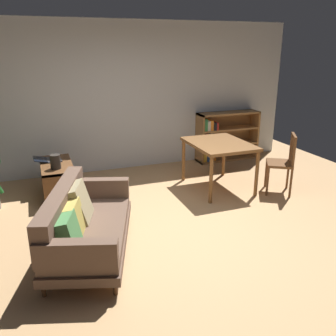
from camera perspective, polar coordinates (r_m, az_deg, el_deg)
The scene contains 9 objects.
ground_plane at distance 4.77m, azimuth 1.15°, elevation -9.47°, with size 8.16×8.16×0.00m, color tan.
back_wall_panel at distance 6.85m, azimuth -7.30°, elevation 10.96°, with size 6.80×0.10×2.70m, color silver.
fabric_couch at distance 4.22m, azimuth -13.36°, elevation -8.40°, with size 1.30×1.91×0.75m.
media_console at distance 5.97m, azimuth -16.95°, elevation -1.70°, with size 0.47×1.02×0.52m.
open_laptop at distance 6.08m, azimuth -18.21°, elevation 1.31°, with size 0.44×0.35×0.06m.
desk_speaker at distance 5.61m, azimuth -17.30°, elevation 0.96°, with size 0.15×0.15×0.21m.
dining_table at distance 5.91m, azimuth 8.02°, elevation 3.21°, with size 0.89×1.15×0.78m.
dining_chair_near at distance 6.00m, azimuth 17.87°, elevation 1.22°, with size 0.55×0.57×0.96m.
bookshelf at distance 7.55m, azimuth 8.52°, elevation 4.94°, with size 1.30×0.36×0.99m.
Camera 1 is at (-1.57, -3.90, 2.24)m, focal length 38.74 mm.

